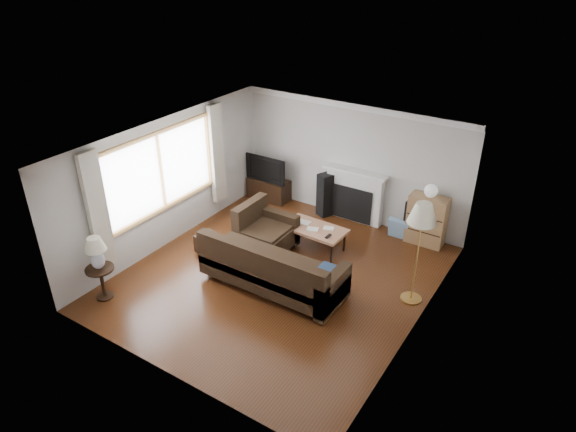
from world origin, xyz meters
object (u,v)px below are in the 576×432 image
Objects in this scene: sectional_sofa at (273,266)px; floor_lamp at (417,254)px; bookshelf at (427,220)px; coffee_table at (314,238)px; side_table at (102,283)px; tv_stand at (269,189)px.

floor_lamp is (2.14, 0.96, 0.46)m from sectional_sofa.
bookshelf reaches higher than coffee_table.
side_table is (-2.23, -1.76, -0.15)m from sectional_sofa.
tv_stand reaches higher than coffee_table.
sectional_sofa reaches higher than side_table.
sectional_sofa is 4.66× the size of side_table.
tv_stand is at bearing 148.40° from coffee_table.
tv_stand is 0.54× the size of floor_lamp.
coffee_table is at bearing 91.31° from sectional_sofa.
sectional_sofa is at bearing -54.31° from tv_stand.
bookshelf is 0.56× the size of floor_lamp.
bookshelf is at bearing 59.18° from sectional_sofa.
coffee_table is 3.91m from side_table.
tv_stand is 3.72m from bookshelf.
floor_lamp is at bearing -11.29° from coffee_table.
bookshelf is 0.37× the size of sectional_sofa.
floor_lamp is (0.45, -1.88, 0.40)m from bookshelf.
tv_stand is at bearing -179.54° from bookshelf.
floor_lamp is (4.15, -1.85, 0.66)m from tv_stand.
tv_stand is at bearing 156.01° from floor_lamp.
sectional_sofa is 2.27× the size of coffee_table.
tv_stand is at bearing 125.69° from sectional_sofa.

